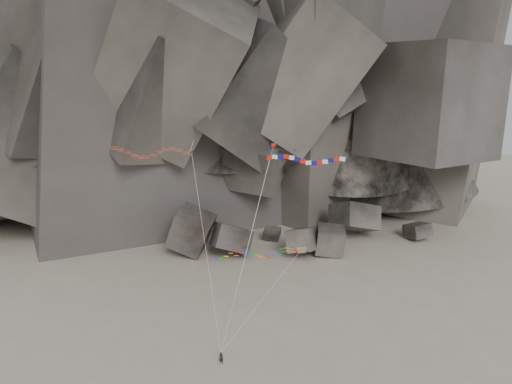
{
  "coord_description": "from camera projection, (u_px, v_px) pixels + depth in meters",
  "views": [
    {
      "loc": [
        -1.57,
        -55.29,
        34.21
      ],
      "look_at": [
        3.82,
        6.0,
        18.51
      ],
      "focal_mm": 35.0,
      "sensor_mm": 36.0,
      "label": 1
    }
  ],
  "objects": [
    {
      "name": "delta_kite",
      "position": [
        148.0,
        151.0,
        55.44
      ],
      "size": [
        12.06,
        4.68,
        24.78
      ],
      "rotation": [
        0.0,
        0.0,
        -0.08
      ],
      "color": "red",
      "rests_on": "ground"
    },
    {
      "name": "headland",
      "position": [
        217.0,
        31.0,
        119.14
      ],
      "size": [
        110.0,
        70.0,
        84.0
      ],
      "primitive_type": null,
      "color": "#5A534A",
      "rests_on": "ground"
    },
    {
      "name": "pennant_kite",
      "position": [
        262.0,
        189.0,
        58.6
      ],
      "size": [
        7.0,
        5.73,
        23.89
      ],
      "rotation": [
        0.0,
        0.0,
        0.47
      ],
      "color": "red",
      "rests_on": "ground"
    },
    {
      "name": "ground",
      "position": [
        230.0,
        349.0,
        61.96
      ],
      "size": [
        260.0,
        260.0,
        0.0
      ],
      "primitive_type": "plane",
      "color": "gray",
      "rests_on": "ground"
    },
    {
      "name": "banner_kite",
      "position": [
        305.0,
        161.0,
        57.42
      ],
      "size": [
        14.59,
        5.56,
        22.75
      ],
      "rotation": [
        0.0,
        0.0,
        -0.35
      ],
      "color": "red",
      "rests_on": "ground"
    },
    {
      "name": "boulder_field",
      "position": [
        281.0,
        237.0,
        94.86
      ],
      "size": [
        52.74,
        18.2,
        10.06
      ],
      "color": "#47423F",
      "rests_on": "ground"
    },
    {
      "name": "parafoil_kite",
      "position": [
        252.0,
        253.0,
        58.68
      ],
      "size": [
        11.83,
        3.08,
        12.2
      ],
      "rotation": [
        0.0,
        0.0,
        -0.05
      ],
      "color": "yellow",
      "rests_on": "ground"
    },
    {
      "name": "kite_flyer",
      "position": [
        221.0,
        357.0,
        58.68
      ],
      "size": [
        0.7,
        0.57,
        1.72
      ],
      "primitive_type": "imported",
      "rotation": [
        0.0,
        0.0,
        2.82
      ],
      "color": "black",
      "rests_on": "ground"
    }
  ]
}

